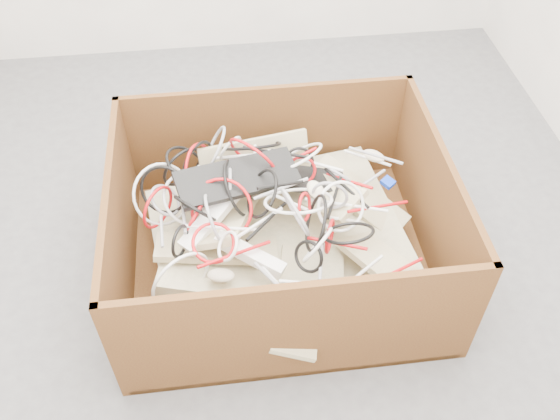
{
  "coord_description": "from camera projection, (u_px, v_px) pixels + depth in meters",
  "views": [
    {
      "loc": [
        -0.17,
        -1.73,
        1.95
      ],
      "look_at": [
        0.03,
        -0.17,
        0.3
      ],
      "focal_mm": 39.04,
      "sensor_mm": 36.0,
      "label": 1
    }
  ],
  "objects": [
    {
      "name": "vga_plug",
      "position": [
        388.0,
        182.0,
        2.28
      ],
      "size": [
        0.06,
        0.06,
        0.03
      ],
      "primitive_type": "cube",
      "rotation": [
        0.09,
        0.14,
        -0.91
      ],
      "color": "#0B2CB1",
      "rests_on": "keyboard_pile"
    },
    {
      "name": "cable_tangle",
      "position": [
        241.0,
        195.0,
        2.2
      ],
      "size": [
        1.07,
        0.83,
        0.45
      ],
      "color": "black",
      "rests_on": "keyboard_pile"
    },
    {
      "name": "cardboard_box",
      "position": [
        276.0,
        243.0,
        2.39
      ],
      "size": [
        1.22,
        1.01,
        0.53
      ],
      "color": "#422010",
      "rests_on": "ground"
    },
    {
      "name": "power_strip_right",
      "position": [
        249.0,
        254.0,
        2.09
      ],
      "size": [
        0.25,
        0.19,
        0.09
      ],
      "primitive_type": "cube",
      "rotation": [
        -0.1,
        0.17,
        -0.59
      ],
      "color": "white",
      "rests_on": "keyboard_pile"
    },
    {
      "name": "ground",
      "position": [
        269.0,
        229.0,
        2.62
      ],
      "size": [
        3.0,
        3.0,
        0.0
      ],
      "primitive_type": "plane",
      "color": "#4B4B4D",
      "rests_on": "ground"
    },
    {
      "name": "mice_scatter",
      "position": [
        281.0,
        210.0,
        2.23
      ],
      "size": [
        0.83,
        0.68,
        0.19
      ],
      "color": "beige",
      "rests_on": "keyboard_pile"
    },
    {
      "name": "power_strip_left",
      "position": [
        215.0,
        214.0,
        2.16
      ],
      "size": [
        0.27,
        0.28,
        0.14
      ],
      "primitive_type": "cube",
      "rotation": [
        0.14,
        -0.26,
        0.8
      ],
      "color": "white",
      "rests_on": "keyboard_pile"
    },
    {
      "name": "keyboard_pile",
      "position": [
        282.0,
        210.0,
        2.3
      ],
      "size": [
        1.02,
        1.0,
        0.38
      ],
      "color": "#C3B789",
      "rests_on": "cardboard_box"
    }
  ]
}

